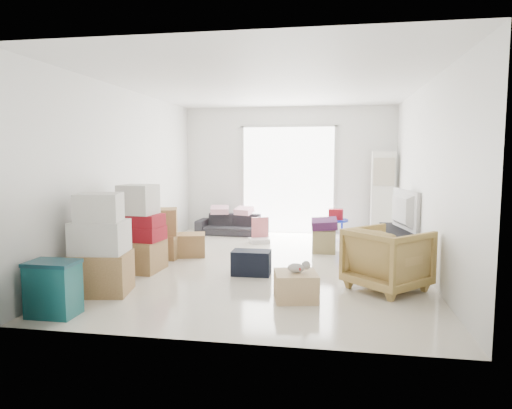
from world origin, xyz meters
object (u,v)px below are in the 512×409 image
at_px(storage_bins, 53,288).
at_px(ottoman, 324,241).
at_px(ac_tower, 383,195).
at_px(tv_console, 397,244).
at_px(television, 398,225).
at_px(kids_table, 336,218).
at_px(wood_crate, 296,286).
at_px(sofa, 232,221).
at_px(armchair, 388,256).

height_order(storage_bins, ottoman, storage_bins).
distance_m(ac_tower, storage_bins, 6.55).
height_order(ac_tower, tv_console, ac_tower).
distance_m(television, kids_table, 1.77).
bearing_deg(wood_crate, tv_console, 58.47).
bearing_deg(tv_console, ac_tower, 91.47).
bearing_deg(ac_tower, sofa, -177.22).
distance_m(television, wood_crate, 2.81).
relative_size(tv_console, armchair, 1.71).
bearing_deg(armchair, storage_bins, 68.50).
relative_size(armchair, kids_table, 1.38).
relative_size(armchair, ottoman, 2.19).
distance_m(ottoman, kids_table, 1.19).
height_order(ac_tower, storage_bins, ac_tower).
bearing_deg(television, wood_crate, 137.53).
bearing_deg(kids_table, armchair, -79.22).
xyz_separation_m(ac_tower, tv_console, (0.05, -1.94, -0.63)).
distance_m(television, ottoman, 1.28).
xyz_separation_m(ac_tower, armchair, (-0.31, -3.72, -0.45)).
xyz_separation_m(tv_console, armchair, (-0.36, -1.78, 0.18)).
bearing_deg(armchair, ottoman, -23.80).
height_order(television, storage_bins, television).
xyz_separation_m(armchair, kids_table, (-0.62, 3.25, 0.01)).
height_order(kids_table, wood_crate, kids_table).
height_order(armchair, storage_bins, armchair).
height_order(tv_console, wood_crate, tv_console).
bearing_deg(television, storage_bins, 119.52).
bearing_deg(tv_console, kids_table, 123.66).
bearing_deg(armchair, wood_crate, 73.18).
distance_m(tv_console, sofa, 3.61).
bearing_deg(wood_crate, ac_tower, 71.97).
bearing_deg(storage_bins, sofa, 81.50).
bearing_deg(sofa, tv_console, -26.68).
bearing_deg(ac_tower, television, -88.53).
xyz_separation_m(armchair, wood_crate, (-1.09, -0.59, -0.27)).
bearing_deg(ac_tower, tv_console, -88.53).
height_order(storage_bins, kids_table, kids_table).
height_order(storage_bins, wood_crate, storage_bins).
bearing_deg(kids_table, television, -56.34).
relative_size(storage_bins, kids_table, 0.93).
distance_m(tv_console, kids_table, 1.78).
bearing_deg(tv_console, storage_bins, -139.54).
xyz_separation_m(armchair, ottoman, (-0.82, 2.10, -0.23)).
bearing_deg(television, sofa, 49.31).
bearing_deg(ottoman, tv_console, -15.18).
relative_size(storage_bins, wood_crate, 1.21).
bearing_deg(storage_bins, ottoman, 53.27).
relative_size(ac_tower, storage_bins, 3.01).
distance_m(sofa, ottoman, 2.45).
height_order(television, kids_table, television).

